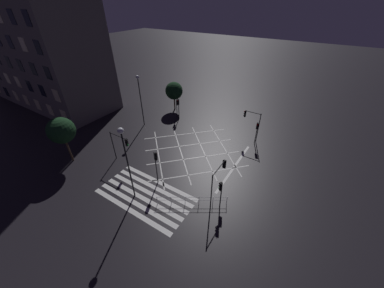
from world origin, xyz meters
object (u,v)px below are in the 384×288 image
(traffic_light_ne_cross, at_px, (257,129))
(street_tree_far, at_px, (61,131))
(traffic_light_nw_main, at_px, (177,105))
(street_tree_near, at_px, (174,91))
(traffic_light_ne_main, at_px, (251,119))
(traffic_light_se_main, at_px, (221,190))
(traffic_light_median_south, at_px, (156,161))
(traffic_light_sw_main, at_px, (120,143))
(traffic_light_nw_cross, at_px, (178,105))
(traffic_light_se_cross, at_px, (219,175))
(street_lamp_west, at_px, (140,92))
(street_lamp_east, at_px, (125,149))

(traffic_light_ne_cross, distance_m, street_tree_far, 24.48)
(traffic_light_nw_main, bearing_deg, street_tree_near, 133.42)
(traffic_light_ne_main, bearing_deg, traffic_light_nw_main, 0.06)
(traffic_light_se_main, bearing_deg, traffic_light_median_south, 4.35)
(traffic_light_median_south, distance_m, traffic_light_se_main, 7.35)
(traffic_light_sw_main, distance_m, street_tree_near, 16.42)
(traffic_light_nw_cross, distance_m, traffic_light_se_cross, 18.02)
(street_tree_near, bearing_deg, street_lamp_west, -96.21)
(street_tree_far, bearing_deg, traffic_light_se_main, 10.12)
(traffic_light_nw_cross, xyz_separation_m, street_lamp_west, (-3.69, -4.58, 3.02))
(traffic_light_median_south, xyz_separation_m, street_lamp_east, (-0.82, -2.92, 3.07))
(traffic_light_ne_main, xyz_separation_m, street_lamp_west, (-15.89, -4.83, 2.33))
(traffic_light_sw_main, xyz_separation_m, street_lamp_west, (-4.51, 8.55, 2.64))
(traffic_light_median_south, xyz_separation_m, traffic_light_sw_main, (-5.83, 0.42, 0.04))
(traffic_light_se_main, height_order, street_lamp_east, street_lamp_east)
(street_lamp_east, relative_size, street_tree_far, 1.37)
(traffic_light_ne_main, distance_m, street_tree_near, 15.31)
(traffic_light_nw_cross, distance_m, traffic_light_sw_main, 13.17)
(traffic_light_se_cross, bearing_deg, traffic_light_ne_cross, -0.23)
(traffic_light_sw_main, bearing_deg, traffic_light_se_cross, 4.56)
(traffic_light_se_cross, distance_m, traffic_light_ne_main, 12.43)
(traffic_light_ne_cross, xyz_separation_m, traffic_light_sw_main, (-12.53, -12.78, 0.59))
(traffic_light_ne_cross, distance_m, street_lamp_west, 17.85)
(traffic_light_nw_main, height_order, street_lamp_east, street_lamp_east)
(traffic_light_median_south, height_order, traffic_light_se_main, traffic_light_median_south)
(traffic_light_sw_main, height_order, street_lamp_west, street_lamp_west)
(traffic_light_se_cross, relative_size, traffic_light_ne_main, 0.96)
(traffic_light_sw_main, height_order, street_tree_near, street_tree_near)
(traffic_light_sw_main, bearing_deg, street_lamp_west, 117.82)
(traffic_light_se_cross, bearing_deg, traffic_light_sw_main, 94.56)
(traffic_light_median_south, bearing_deg, traffic_light_nw_main, 27.11)
(traffic_light_se_cross, distance_m, street_lamp_west, 18.76)
(traffic_light_ne_cross, height_order, street_tree_near, street_tree_near)
(traffic_light_ne_main, bearing_deg, traffic_light_se_cross, 95.08)
(traffic_light_se_cross, bearing_deg, traffic_light_ne_main, 5.08)
(traffic_light_nw_cross, relative_size, street_lamp_west, 0.45)
(traffic_light_se_main, relative_size, traffic_light_nw_main, 0.96)
(traffic_light_ne_main, relative_size, street_lamp_west, 0.56)
(traffic_light_median_south, bearing_deg, traffic_light_sw_main, 85.85)
(traffic_light_nw_main, bearing_deg, traffic_light_sw_main, -84.74)
(traffic_light_ne_cross, relative_size, street_tree_far, 0.55)
(traffic_light_nw_cross, xyz_separation_m, traffic_light_ne_cross, (13.36, -0.35, -0.21))
(traffic_light_se_main, relative_size, traffic_light_se_cross, 0.75)
(traffic_light_median_south, height_order, street_lamp_east, street_lamp_east)
(street_lamp_east, height_order, street_lamp_west, street_lamp_east)
(traffic_light_nw_cross, distance_m, street_tree_near, 4.15)
(traffic_light_ne_main, distance_m, street_lamp_east, 18.10)
(street_lamp_east, bearing_deg, traffic_light_ne_cross, 65.01)
(traffic_light_median_south, distance_m, traffic_light_se_cross, 6.80)
(traffic_light_median_south, bearing_deg, street_tree_near, 30.17)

